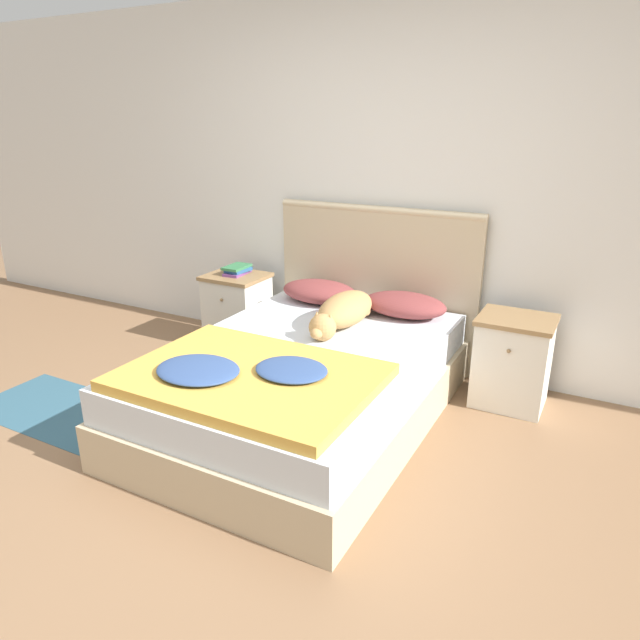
% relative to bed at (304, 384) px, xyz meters
% --- Properties ---
extents(ground_plane, '(16.00, 16.00, 0.00)m').
position_rel_bed_xyz_m(ground_plane, '(0.04, -1.00, -0.23)').
color(ground_plane, '#896647').
extents(wall_back, '(9.00, 0.06, 2.55)m').
position_rel_bed_xyz_m(wall_back, '(0.04, 1.13, 1.04)').
color(wall_back, white).
rests_on(wall_back, ground_plane).
extents(bed, '(1.45, 2.07, 0.47)m').
position_rel_bed_xyz_m(bed, '(0.00, 0.00, 0.00)').
color(bed, '#C6B28E').
rests_on(bed, ground_plane).
extents(headboard, '(1.53, 0.06, 1.15)m').
position_rel_bed_xyz_m(headboard, '(0.00, 1.06, 0.37)').
color(headboard, '#C6B28E').
rests_on(headboard, ground_plane).
extents(nightstand_left, '(0.45, 0.41, 0.58)m').
position_rel_bed_xyz_m(nightstand_left, '(-1.05, 0.79, 0.06)').
color(nightstand_left, silver).
rests_on(nightstand_left, ground_plane).
extents(nightstand_right, '(0.45, 0.41, 0.58)m').
position_rel_bed_xyz_m(nightstand_right, '(1.05, 0.79, 0.06)').
color(nightstand_right, silver).
rests_on(nightstand_right, ground_plane).
extents(pillow_left, '(0.57, 0.37, 0.15)m').
position_rel_bed_xyz_m(pillow_left, '(-0.32, 0.80, 0.32)').
color(pillow_left, brown).
rests_on(pillow_left, bed).
extents(pillow_right, '(0.57, 0.37, 0.15)m').
position_rel_bed_xyz_m(pillow_right, '(0.32, 0.80, 0.32)').
color(pillow_right, brown).
rests_on(pillow_right, bed).
extents(quilt, '(1.25, 0.90, 0.10)m').
position_rel_bed_xyz_m(quilt, '(-0.01, -0.54, 0.28)').
color(quilt, gold).
rests_on(quilt, bed).
extents(dog, '(0.28, 0.79, 0.21)m').
position_rel_bed_xyz_m(dog, '(0.05, 0.43, 0.34)').
color(dog, tan).
rests_on(dog, bed).
extents(book_stack, '(0.16, 0.24, 0.07)m').
position_rel_bed_xyz_m(book_stack, '(-1.06, 0.82, 0.38)').
color(book_stack, '#703D7F').
rests_on(book_stack, nightstand_left).
extents(rug, '(1.13, 0.60, 0.00)m').
position_rel_bed_xyz_m(rug, '(-1.38, -0.63, -0.23)').
color(rug, '#335B70').
rests_on(rug, ground_plane).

